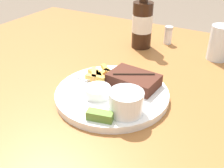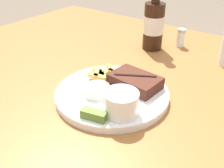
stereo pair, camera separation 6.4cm
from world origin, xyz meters
name	(u,v)px [view 2 (the right image)]	position (x,y,z in m)	size (l,w,h in m)	color
dining_table	(112,117)	(0.00, 0.00, 0.66)	(1.44, 1.22, 0.73)	#935B2D
dinner_plate	(112,94)	(0.00, 0.00, 0.74)	(0.28, 0.28, 0.02)	white
steak_portion	(135,81)	(0.03, 0.05, 0.76)	(0.13, 0.09, 0.03)	#472319
fries_pile	(104,74)	(-0.06, 0.04, 0.75)	(0.12, 0.10, 0.02)	#D39247
coleslaw_cup	(121,102)	(0.07, -0.06, 0.77)	(0.08, 0.08, 0.05)	white
dipping_sauce_cup	(97,90)	(-0.02, -0.04, 0.76)	(0.06, 0.06, 0.02)	silver
pickle_spear	(94,115)	(0.03, -0.11, 0.75)	(0.06, 0.03, 0.02)	#567A2D
fork_utensil	(92,80)	(-0.07, 0.01, 0.75)	(0.13, 0.03, 0.00)	#B7B7BC
beer_bottle	(154,23)	(-0.07, 0.34, 0.82)	(0.07, 0.07, 0.26)	black
salt_shaker	(180,38)	(0.00, 0.41, 0.76)	(0.03, 0.03, 0.07)	white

